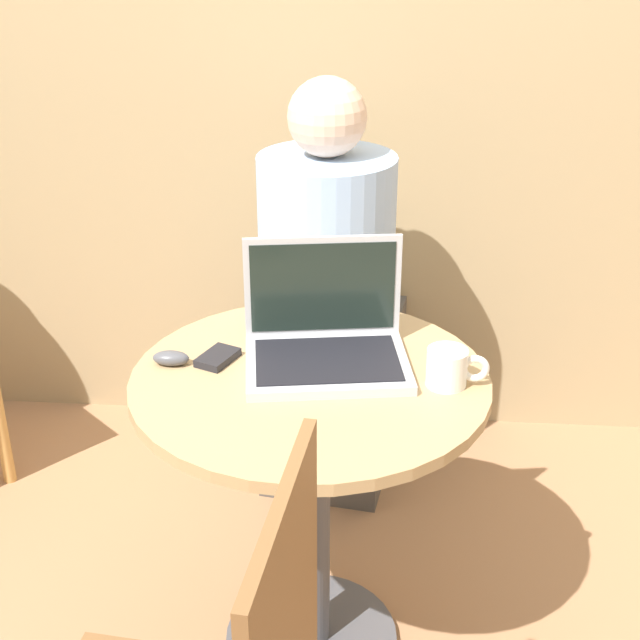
% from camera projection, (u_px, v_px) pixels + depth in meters
% --- Properties ---
extents(ground_plane, '(12.00, 12.00, 0.00)m').
position_uv_depth(ground_plane, '(311.00, 639.00, 2.07)').
color(ground_plane, '#9E704C').
extents(back_wall, '(7.00, 0.05, 2.60)m').
position_uv_depth(back_wall, '(342.00, 0.00, 2.40)').
color(back_wall, tan).
rests_on(back_wall, ground_plane).
extents(round_table, '(0.71, 0.71, 0.70)m').
position_uv_depth(round_table, '(310.00, 457.00, 1.85)').
color(round_table, '#4C4C51').
rests_on(round_table, ground_plane).
extents(laptop, '(0.36, 0.29, 0.24)m').
position_uv_depth(laptop, '(326.00, 338.00, 1.80)').
color(laptop, '#B7B7BC').
rests_on(laptop, round_table).
extents(cell_phone, '(0.09, 0.11, 0.02)m').
position_uv_depth(cell_phone, '(218.00, 358.00, 1.81)').
color(cell_phone, black).
rests_on(cell_phone, round_table).
extents(computer_mouse, '(0.07, 0.04, 0.03)m').
position_uv_depth(computer_mouse, '(171.00, 358.00, 1.80)').
color(computer_mouse, '#4C4C51').
rests_on(computer_mouse, round_table).
extents(coffee_cup, '(0.12, 0.08, 0.08)m').
position_uv_depth(coffee_cup, '(449.00, 368.00, 1.71)').
color(coffee_cup, white).
rests_on(coffee_cup, round_table).
extents(person_seated, '(0.41, 0.57, 1.17)m').
position_uv_depth(person_seated, '(331.00, 323.00, 2.47)').
color(person_seated, '#4C4742').
rests_on(person_seated, ground_plane).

